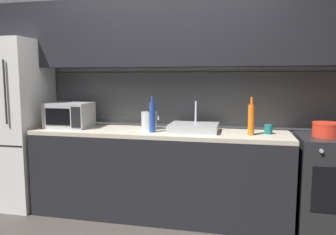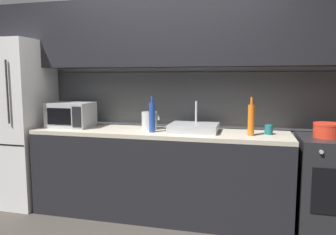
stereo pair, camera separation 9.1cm
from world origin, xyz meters
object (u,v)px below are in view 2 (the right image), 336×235
mug_teal (269,130)px  cooking_pot (328,130)px  refrigerator (17,123)px  oven_range (331,186)px  wine_bottle_orange (251,119)px  wine_bottle_blue (152,117)px  kettle (149,120)px  microwave (71,115)px

mug_teal → cooking_pot: size_ratio=0.36×
refrigerator → oven_range: 3.37m
wine_bottle_orange → wine_bottle_blue: (-0.95, -0.04, 0.00)m
wine_bottle_orange → wine_bottle_blue: size_ratio=1.00×
oven_range → wine_bottle_blue: size_ratio=2.49×
kettle → mug_teal: size_ratio=2.30×
refrigerator → wine_bottle_orange: refrigerator is taller
kettle → wine_bottle_orange: 1.05m
oven_range → wine_bottle_blue: (-1.68, -0.10, 0.60)m
wine_bottle_orange → microwave: bearing=177.7°
refrigerator → mug_teal: bearing=0.8°
oven_range → cooking_pot: 0.52m
wine_bottle_blue → oven_range: bearing=3.3°
oven_range → cooking_pot: (-0.05, 0.00, 0.52)m
kettle → wine_bottle_orange: bearing=-7.5°
microwave → kettle: (0.88, 0.06, -0.04)m
wine_bottle_orange → kettle: bearing=172.5°
wine_bottle_orange → refrigerator: bearing=178.7°
wine_bottle_blue → mug_teal: 1.13m
kettle → mug_teal: kettle is taller
kettle → cooking_pot: (1.71, -0.08, -0.03)m
wine_bottle_orange → wine_bottle_blue: bearing=-177.7°
oven_range → kettle: kettle is taller
refrigerator → wine_bottle_orange: bearing=-1.3°
wine_bottle_orange → cooking_pot: bearing=5.0°
refrigerator → oven_range: size_ratio=2.06×
microwave → wine_bottle_blue: wine_bottle_blue is taller
oven_range → cooking_pot: size_ratio=3.53×
refrigerator → cooking_pot: bearing=0.0°
microwave → cooking_pot: (2.60, -0.02, -0.07)m
kettle → cooking_pot: kettle is taller
cooking_pot → wine_bottle_blue: bearing=-176.6°
microwave → kettle: size_ratio=2.20×
wine_bottle_blue → cooking_pot: bearing=3.4°
microwave → mug_teal: bearing=0.6°
refrigerator → oven_range: refrigerator is taller
refrigerator → wine_bottle_blue: bearing=-3.4°
oven_range → kettle: size_ratio=4.30×
microwave → wine_bottle_orange: (1.92, -0.08, 0.02)m
kettle → cooking_pot: 1.71m
wine_bottle_blue → cooking_pot: size_ratio=1.42×
microwave → wine_bottle_blue: bearing=-6.8°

